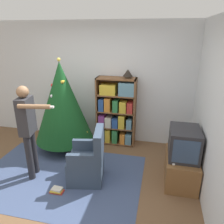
% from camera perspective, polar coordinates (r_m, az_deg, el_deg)
% --- Properties ---
extents(ground_plane, '(14.00, 14.00, 0.00)m').
position_cam_1_polar(ground_plane, '(3.76, -10.43, -19.24)').
color(ground_plane, brown).
extents(wall_back, '(8.00, 0.10, 2.60)m').
position_cam_1_polar(wall_back, '(4.86, -2.52, 7.55)').
color(wall_back, silver).
rests_on(wall_back, ground_plane).
extents(wall_right, '(0.10, 8.00, 2.60)m').
position_cam_1_polar(wall_right, '(2.94, 26.73, -3.36)').
color(wall_right, silver).
rests_on(wall_right, ground_plane).
extents(area_rug, '(2.79, 1.90, 0.01)m').
position_cam_1_polar(area_rug, '(4.05, -13.38, -16.06)').
color(area_rug, '#3D4C70').
rests_on(area_rug, ground_plane).
extents(bookshelf, '(0.83, 0.33, 1.48)m').
position_cam_1_polar(bookshelf, '(4.71, 1.08, -0.12)').
color(bookshelf, brown).
rests_on(bookshelf, ground_plane).
extents(tv_stand, '(0.50, 0.80, 0.48)m').
position_cam_1_polar(tv_stand, '(3.90, 17.54, -13.91)').
color(tv_stand, brown).
rests_on(tv_stand, ground_plane).
extents(television, '(0.46, 0.58, 0.48)m').
position_cam_1_polar(television, '(3.66, 18.34, -7.69)').
color(television, '#28282D').
rests_on(television, tv_stand).
extents(game_remote, '(0.04, 0.12, 0.02)m').
position_cam_1_polar(game_remote, '(3.55, 15.77, -12.57)').
color(game_remote, white).
rests_on(game_remote, tv_stand).
extents(christmas_tree, '(1.19, 1.19, 1.91)m').
position_cam_1_polar(christmas_tree, '(4.53, -12.87, 2.53)').
color(christmas_tree, '#4C3323').
rests_on(christmas_tree, ground_plane).
extents(armchair, '(0.67, 0.66, 0.92)m').
position_cam_1_polar(armchair, '(3.74, -6.23, -12.99)').
color(armchair, '#334256').
rests_on(armchair, ground_plane).
extents(standing_person, '(0.68, 0.46, 1.60)m').
position_cam_1_polar(standing_person, '(3.77, -21.09, -3.31)').
color(standing_person, '#232328').
rests_on(standing_person, ground_plane).
extents(table_lamp, '(0.20, 0.20, 0.18)m').
position_cam_1_polar(table_lamp, '(4.46, 4.16, 10.08)').
color(table_lamp, '#473828').
rests_on(table_lamp, bookshelf).
extents(book_pile_near_tree, '(0.23, 0.19, 0.05)m').
position_cam_1_polar(book_pile_near_tree, '(4.44, -7.76, -11.78)').
color(book_pile_near_tree, '#5B899E').
rests_on(book_pile_near_tree, ground_plane).
extents(book_pile_by_chair, '(0.21, 0.13, 0.07)m').
position_cam_1_polar(book_pile_by_chair, '(3.73, -14.23, -19.26)').
color(book_pile_by_chair, '#B22D28').
rests_on(book_pile_by_chair, ground_plane).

